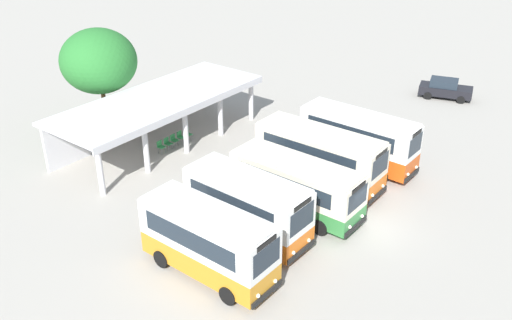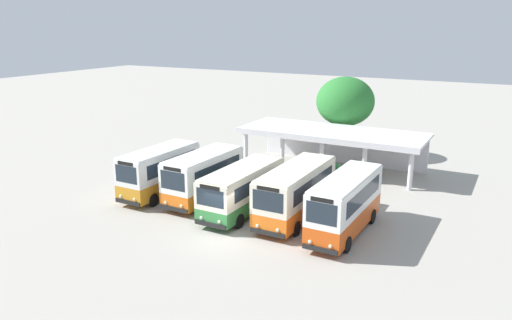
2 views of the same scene
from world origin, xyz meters
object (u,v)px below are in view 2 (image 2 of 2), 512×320
object	(u,v)px
city_bus_nearest_orange	(160,170)
waiting_chair_fifth_seat	(343,169)
city_bus_fourth_amber	(296,191)
waiting_chair_middle_seat	(328,167)
city_bus_second_in_row	(204,175)
waiting_chair_second_from_end	(321,166)
waiting_chair_fourth_seat	(336,168)
city_bus_middle_cream	(243,188)
waiting_chair_end_by_column	(314,165)
city_bus_fifth_blue	(345,203)

from	to	relation	value
city_bus_nearest_orange	waiting_chair_fifth_seat	world-z (taller)	city_bus_nearest_orange
city_bus_fourth_amber	waiting_chair_middle_seat	distance (m)	10.76
city_bus_second_in_row	waiting_chair_middle_seat	world-z (taller)	city_bus_second_in_row
waiting_chair_second_from_end	waiting_chair_middle_seat	bearing A→B (deg)	3.85
waiting_chair_middle_seat	waiting_chair_fourth_seat	bearing A→B (deg)	0.06
city_bus_fourth_amber	waiting_chair_middle_seat	world-z (taller)	city_bus_fourth_amber
waiting_chair_middle_seat	city_bus_middle_cream	bearing A→B (deg)	-98.82
waiting_chair_end_by_column	waiting_chair_fourth_seat	size ratio (longest dim) A/B	1.00
city_bus_nearest_orange	waiting_chair_middle_seat	xyz separation A→B (m)	(8.70, 11.07, -1.36)
waiting_chair_fifth_seat	city_bus_fourth_amber	bearing A→B (deg)	-87.47
waiting_chair_fifth_seat	city_bus_nearest_orange	bearing A→B (deg)	-132.20
city_bus_fifth_blue	waiting_chair_end_by_column	world-z (taller)	city_bus_fifth_blue
city_bus_fifth_blue	waiting_chair_end_by_column	size ratio (longest dim) A/B	8.90
city_bus_fourth_amber	waiting_chair_fifth_seat	size ratio (longest dim) A/B	9.25
city_bus_fourth_amber	waiting_chair_fifth_seat	distance (m)	10.56
city_bus_nearest_orange	waiting_chair_fifth_seat	bearing A→B (deg)	47.80
waiting_chair_middle_seat	waiting_chair_end_by_column	bearing A→B (deg)	-178.29
city_bus_fifth_blue	city_bus_fourth_amber	bearing A→B (deg)	168.39
waiting_chair_end_by_column	waiting_chair_fifth_seat	bearing A→B (deg)	-0.64
waiting_chair_second_from_end	waiting_chair_middle_seat	size ratio (longest dim) A/B	1.00
city_bus_fourth_amber	waiting_chair_end_by_column	distance (m)	11.00
waiting_chair_end_by_column	waiting_chair_fifth_seat	xyz separation A→B (m)	(2.55, -0.03, 0.00)
city_bus_middle_cream	city_bus_fourth_amber	distance (m)	3.55
waiting_chair_fifth_seat	city_bus_middle_cream	bearing A→B (deg)	-105.13
city_bus_nearest_orange	city_bus_fifth_blue	bearing A→B (deg)	-0.73
city_bus_second_in_row	waiting_chair_second_from_end	xyz separation A→B (m)	(4.58, 10.55, -1.36)
city_bus_middle_cream	waiting_chair_middle_seat	world-z (taller)	city_bus_middle_cream
city_bus_fifth_blue	waiting_chair_end_by_column	xyz separation A→B (m)	(-6.49, 11.21, -1.40)
city_bus_second_in_row	waiting_chair_fourth_seat	size ratio (longest dim) A/B	7.99
city_bus_fourth_amber	waiting_chair_second_from_end	distance (m)	10.84
waiting_chair_end_by_column	waiting_chair_fourth_seat	xyz separation A→B (m)	(1.91, 0.04, 0.00)
city_bus_fifth_blue	waiting_chair_second_from_end	xyz separation A→B (m)	(-5.86, 11.21, -1.40)
waiting_chair_end_by_column	waiting_chair_middle_seat	xyz separation A→B (m)	(1.28, 0.04, 0.00)
waiting_chair_end_by_column	waiting_chair_middle_seat	size ratio (longest dim) A/B	1.00
city_bus_fourth_amber	waiting_chair_fourth_seat	size ratio (longest dim) A/B	9.25
city_bus_fourth_amber	waiting_chair_fifth_seat	xyz separation A→B (m)	(-0.46, 10.47, -1.35)
waiting_chair_fifth_seat	waiting_chair_second_from_end	bearing A→B (deg)	179.29
waiting_chair_middle_seat	waiting_chair_fifth_seat	size ratio (longest dim) A/B	1.00
city_bus_fourth_amber	waiting_chair_fourth_seat	world-z (taller)	city_bus_fourth_amber
city_bus_nearest_orange	city_bus_second_in_row	xyz separation A→B (m)	(3.48, 0.48, -0.01)
city_bus_fourth_amber	waiting_chair_fourth_seat	bearing A→B (deg)	95.96
waiting_chair_fourth_seat	waiting_chair_second_from_end	bearing A→B (deg)	-178.04
city_bus_fourth_amber	city_bus_fifth_blue	world-z (taller)	city_bus_fifth_blue
city_bus_second_in_row	waiting_chair_middle_seat	xyz separation A→B (m)	(5.22, 10.59, -1.36)
city_bus_middle_cream	waiting_chair_second_from_end	size ratio (longest dim) A/B	8.90
waiting_chair_middle_seat	waiting_chair_fourth_seat	distance (m)	0.64
waiting_chair_middle_seat	city_bus_nearest_orange	bearing A→B (deg)	-128.17
city_bus_nearest_orange	city_bus_middle_cream	xyz separation A→B (m)	(6.96, -0.16, -0.18)
city_bus_fourth_amber	waiting_chair_fourth_seat	xyz separation A→B (m)	(-1.10, 10.53, -1.35)
city_bus_second_in_row	waiting_chair_fourth_seat	xyz separation A→B (m)	(5.86, 10.59, -1.36)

